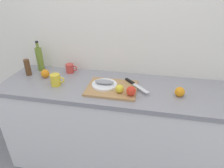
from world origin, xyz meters
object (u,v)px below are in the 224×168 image
(cutting_board, at_px, (112,88))
(chef_knife, at_px, (134,84))
(lemon_0, at_px, (120,89))
(pepper_mill, at_px, (28,67))
(coffee_mug_0, at_px, (70,68))
(olive_oil_bottle, at_px, (40,59))
(orange_0, at_px, (180,92))
(white_plate, at_px, (104,85))
(coffee_mug_1, at_px, (56,80))
(fish_fillet, at_px, (104,82))

(cutting_board, bearing_deg, chef_knife, 25.23)
(lemon_0, relative_size, pepper_mill, 0.42)
(coffee_mug_0, bearing_deg, chef_knife, -14.75)
(olive_oil_bottle, height_order, orange_0, olive_oil_bottle)
(lemon_0, bearing_deg, white_plate, 147.92)
(lemon_0, bearing_deg, coffee_mug_1, 175.15)
(olive_oil_bottle, relative_size, coffee_mug_0, 2.54)
(orange_0, height_order, pepper_mill, pepper_mill)
(coffee_mug_0, relative_size, pepper_mill, 0.75)
(cutting_board, bearing_deg, olive_oil_bottle, 162.29)
(fish_fillet, height_order, pepper_mill, pepper_mill)
(white_plate, relative_size, coffee_mug_0, 1.82)
(cutting_board, xyz_separation_m, fish_fillet, (-0.07, 0.02, 0.04))
(olive_oil_bottle, bearing_deg, fish_fillet, -17.95)
(olive_oil_bottle, distance_m, coffee_mug_1, 0.40)
(cutting_board, relative_size, white_plate, 1.94)
(coffee_mug_0, bearing_deg, white_plate, -29.98)
(coffee_mug_0, bearing_deg, pepper_mill, -160.73)
(olive_oil_bottle, bearing_deg, coffee_mug_1, -43.19)
(white_plate, relative_size, olive_oil_bottle, 0.72)
(white_plate, height_order, pepper_mill, pepper_mill)
(chef_knife, relative_size, pepper_mill, 1.48)
(cutting_board, relative_size, coffee_mug_0, 3.52)
(cutting_board, bearing_deg, lemon_0, -43.68)
(chef_knife, bearing_deg, white_plate, -119.23)
(white_plate, relative_size, orange_0, 2.77)
(coffee_mug_0, xyz_separation_m, pepper_mill, (-0.37, -0.13, 0.03))
(pepper_mill, bearing_deg, orange_0, -5.03)
(fish_fillet, height_order, coffee_mug_0, coffee_mug_0)
(lemon_0, bearing_deg, cutting_board, 136.32)
(coffee_mug_1, relative_size, pepper_mill, 0.81)
(coffee_mug_0, distance_m, pepper_mill, 0.39)
(white_plate, relative_size, fish_fillet, 1.33)
(chef_knife, bearing_deg, coffee_mug_1, -124.65)
(lemon_0, xyz_separation_m, coffee_mug_1, (-0.56, 0.05, -0.00))
(white_plate, distance_m, fish_fillet, 0.03)
(fish_fillet, distance_m, orange_0, 0.61)
(pepper_mill, bearing_deg, fish_fillet, -7.45)
(chef_knife, bearing_deg, orange_0, 33.71)
(chef_knife, bearing_deg, coffee_mug_0, -148.40)
(chef_knife, relative_size, olive_oil_bottle, 0.77)
(white_plate, bearing_deg, olive_oil_bottle, 162.05)
(olive_oil_bottle, xyz_separation_m, orange_0, (1.32, -0.25, -0.08))
(chef_knife, distance_m, coffee_mug_0, 0.66)
(fish_fillet, bearing_deg, white_plate, 90.00)
(lemon_0, height_order, olive_oil_bottle, olive_oil_bottle)
(cutting_board, distance_m, orange_0, 0.54)
(lemon_0, distance_m, coffee_mug_1, 0.56)
(fish_fillet, xyz_separation_m, pepper_mill, (-0.77, 0.10, 0.02))
(coffee_mug_0, bearing_deg, fish_fillet, -29.98)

